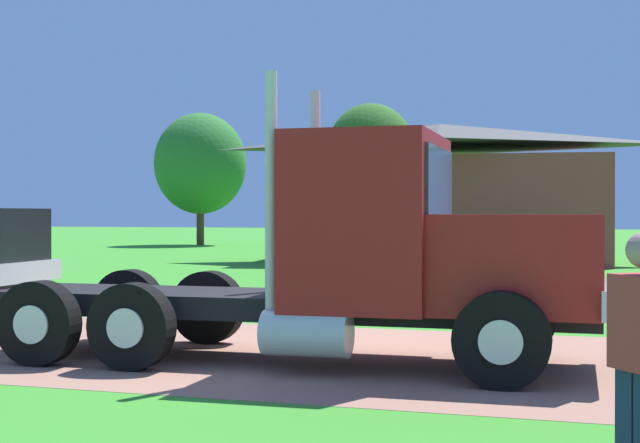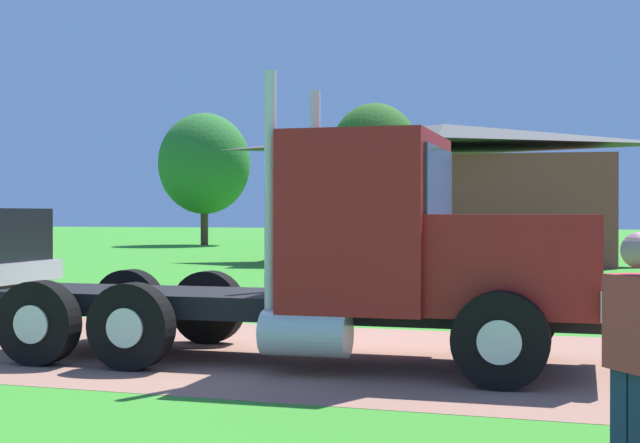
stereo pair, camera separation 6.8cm
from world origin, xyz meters
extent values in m
plane|color=#388D28|center=(0.00, 0.00, 0.00)|extent=(200.00, 200.00, 0.00)
cube|color=#9E6E5A|center=(0.00, 0.00, 0.00)|extent=(120.00, 5.88, 0.01)
cube|color=black|center=(-0.47, -0.49, 0.71)|extent=(7.62, 1.76, 0.28)
cube|color=maroon|center=(2.38, -0.41, 1.27)|extent=(1.94, 2.08, 1.13)
cube|color=silver|center=(3.37, -0.38, 0.89)|extent=(0.22, 2.23, 0.32)
cube|color=maroon|center=(0.60, -0.46, 1.75)|extent=(1.74, 2.37, 2.10)
cube|color=#2D3D4C|center=(1.46, -0.44, 2.17)|extent=(0.09, 1.93, 0.92)
cylinder|color=silver|center=(-0.38, 0.43, 2.10)|extent=(0.14, 0.14, 2.79)
cylinder|color=silver|center=(-0.33, -1.41, 2.10)|extent=(0.14, 0.14, 2.79)
cylinder|color=silver|center=(0.13, -1.49, 0.49)|extent=(1.01, 0.55, 0.52)
cylinder|color=black|center=(2.25, 0.74, 0.52)|extent=(1.04, 0.33, 1.03)
cylinder|color=silver|center=(2.25, 0.90, 0.52)|extent=(0.47, 0.05, 0.46)
cylinder|color=black|center=(2.32, -1.57, 0.52)|extent=(1.04, 0.33, 1.03)
cylinder|color=silver|center=(2.32, -1.73, 0.52)|extent=(0.47, 0.05, 0.46)
cylinder|color=black|center=(-3.29, 0.59, 0.52)|extent=(1.04, 0.33, 1.03)
cylinder|color=silver|center=(-3.30, 0.75, 0.52)|extent=(0.47, 0.05, 0.46)
cylinder|color=black|center=(-3.23, -1.73, 0.52)|extent=(1.04, 0.33, 1.03)
cylinder|color=silver|center=(-3.22, -1.89, 0.52)|extent=(0.47, 0.05, 0.46)
cylinder|color=black|center=(-2.04, 0.62, 0.52)|extent=(1.04, 0.33, 1.03)
cylinder|color=silver|center=(-2.05, 0.78, 0.52)|extent=(0.47, 0.05, 0.46)
cylinder|color=black|center=(-1.98, -1.69, 0.52)|extent=(1.04, 0.33, 1.03)
cylinder|color=silver|center=(-1.97, -1.85, 0.52)|extent=(0.47, 0.05, 0.46)
cube|color=silver|center=(-5.32, 0.87, 0.93)|extent=(0.31, 2.22, 0.32)
cylinder|color=black|center=(-6.50, 1.94, 0.56)|extent=(1.14, 0.38, 1.12)
cylinder|color=silver|center=(-6.51, 2.10, 0.56)|extent=(0.51, 0.08, 0.50)
cube|color=#1E284C|center=(3.54, -5.12, 0.43)|extent=(0.24, 0.24, 0.86)
cylinder|color=#B22D33|center=(3.44, -4.99, 1.13)|extent=(0.10, 0.10, 0.58)
cube|color=brown|center=(-2.59, 22.91, 1.95)|extent=(12.47, 7.62, 3.90)
pyramid|color=#414141|center=(-2.59, 22.91, 4.78)|extent=(13.10, 8.00, 0.88)
cube|color=black|center=(-3.96, 19.59, 1.10)|extent=(1.79, 0.29, 2.20)
cylinder|color=#513823|center=(-19.28, 37.65, 1.31)|extent=(0.44, 0.44, 2.62)
ellipsoid|color=#2D702B|center=(-19.28, 37.65, 4.77)|extent=(5.37, 5.37, 5.90)
cylinder|color=#513823|center=(-8.25, 34.62, 1.61)|extent=(0.44, 0.44, 3.21)
ellipsoid|color=#2E6021|center=(-8.25, 34.62, 5.04)|extent=(4.56, 4.56, 5.01)
camera|label=1|loc=(3.36, -11.32, 1.85)|focal=51.47mm
camera|label=2|loc=(3.43, -11.30, 1.85)|focal=51.47mm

